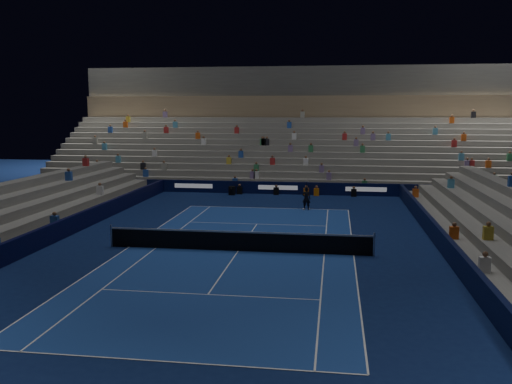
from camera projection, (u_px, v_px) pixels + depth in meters
name	position (u px, v px, depth m)	size (l,w,h in m)	color
ground	(238.00, 251.00, 26.45)	(90.00, 90.00, 0.00)	#0C1A48
court_surface	(238.00, 251.00, 26.45)	(10.97, 23.77, 0.01)	navy
sponsor_barrier_far	(278.00, 188.00, 44.49)	(44.00, 0.25, 1.00)	black
sponsor_barrier_east	(448.00, 248.00, 25.01)	(0.25, 37.00, 1.00)	#080F32
sponsor_barrier_west	(49.00, 235.00, 27.75)	(0.25, 37.00, 1.00)	black
grandstand_main	(288.00, 145.00, 53.27)	(44.00, 15.20, 11.20)	slate
tennis_net	(238.00, 241.00, 26.38)	(12.90, 0.10, 1.10)	#B2B2B7
tennis_player	(306.00, 198.00, 37.32)	(0.58, 0.38, 1.58)	black
broadcast_camera	(232.00, 191.00, 44.10)	(0.55, 0.99, 0.67)	black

